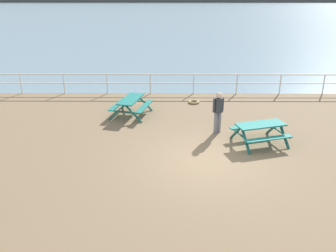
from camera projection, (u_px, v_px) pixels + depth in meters
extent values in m
cube|color=#846B4C|center=(207.00, 163.00, 12.25)|extent=(30.00, 24.00, 0.20)
cube|color=gray|center=(178.00, 16.00, 61.12)|extent=(142.00, 90.00, 0.01)
cube|color=#4C4C47|center=(175.00, 2.00, 100.99)|extent=(142.00, 6.00, 1.80)
cube|color=white|center=(194.00, 75.00, 19.00)|extent=(23.00, 0.06, 0.06)
cube|color=white|center=(194.00, 83.00, 19.18)|extent=(23.00, 0.05, 0.05)
cylinder|color=white|center=(21.00, 84.00, 19.25)|extent=(0.07, 0.07, 1.05)
cylinder|color=white|center=(64.00, 84.00, 19.24)|extent=(0.07, 0.07, 1.05)
cylinder|color=white|center=(107.00, 84.00, 19.23)|extent=(0.07, 0.07, 1.05)
cylinder|color=white|center=(150.00, 84.00, 19.21)|extent=(0.07, 0.07, 1.05)
cylinder|color=white|center=(194.00, 84.00, 19.20)|extent=(0.07, 0.07, 1.05)
cylinder|color=white|center=(237.00, 84.00, 19.19)|extent=(0.07, 0.07, 1.05)
cylinder|color=white|center=(280.00, 84.00, 19.17)|extent=(0.07, 0.07, 1.05)
cylinder|color=white|center=(324.00, 84.00, 19.16)|extent=(0.07, 0.07, 1.05)
cube|color=#1E7A70|center=(131.00, 99.00, 16.07)|extent=(1.11, 1.91, 0.05)
cube|color=#1E7A70|center=(118.00, 104.00, 16.32)|extent=(0.68, 1.81, 0.04)
cube|color=#1E7A70|center=(144.00, 107.00, 16.04)|extent=(0.68, 1.81, 0.04)
cube|color=#165B54|center=(129.00, 101.00, 16.99)|extent=(0.79, 0.27, 0.79)
cube|color=#165B54|center=(144.00, 102.00, 16.82)|extent=(0.79, 0.27, 0.79)
cube|color=#165B54|center=(137.00, 101.00, 16.89)|extent=(1.47, 0.41, 0.04)
cube|color=#165B54|center=(117.00, 112.00, 15.59)|extent=(0.79, 0.27, 0.79)
cube|color=#165B54|center=(133.00, 114.00, 15.42)|extent=(0.79, 0.27, 0.79)
cube|color=#165B54|center=(125.00, 112.00, 15.49)|extent=(1.47, 0.41, 0.04)
cube|color=#1E7A70|center=(261.00, 125.00, 13.23)|extent=(1.93, 1.19, 0.05)
cube|color=#1E7A70|center=(252.00, 126.00, 13.90)|extent=(1.80, 0.77, 0.04)
cube|color=#1E7A70|center=(269.00, 139.00, 12.79)|extent=(1.80, 0.77, 0.04)
cube|color=#165B54|center=(273.00, 128.00, 13.91)|extent=(0.31, 0.78, 0.79)
cube|color=#165B54|center=(284.00, 135.00, 13.24)|extent=(0.31, 0.78, 0.79)
cube|color=#165B54|center=(278.00, 130.00, 13.56)|extent=(0.49, 1.45, 0.04)
cube|color=#165B54|center=(236.00, 132.00, 13.50)|extent=(0.31, 0.78, 0.79)
cube|color=#165B54|center=(246.00, 140.00, 12.83)|extent=(0.31, 0.78, 0.79)
cube|color=#165B54|center=(241.00, 135.00, 13.15)|extent=(0.49, 1.45, 0.04)
cylinder|color=slate|center=(216.00, 123.00, 14.28)|extent=(0.14, 0.14, 0.85)
cylinder|color=slate|center=(219.00, 122.00, 14.37)|extent=(0.14, 0.14, 0.85)
cube|color=#333338|center=(218.00, 105.00, 14.05)|extent=(0.40, 0.37, 0.58)
cylinder|color=#333338|center=(214.00, 106.00, 13.93)|extent=(0.09, 0.09, 0.52)
cylinder|color=#333338|center=(223.00, 104.00, 14.15)|extent=(0.09, 0.09, 0.52)
sphere|color=beige|center=(219.00, 95.00, 13.90)|extent=(0.23, 0.23, 0.23)
torus|color=tan|center=(194.00, 102.00, 17.93)|extent=(0.55, 0.55, 0.11)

